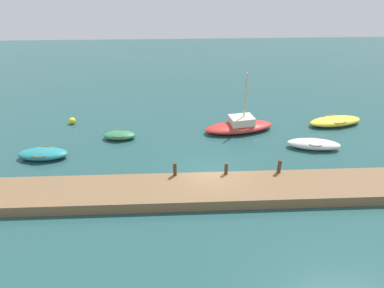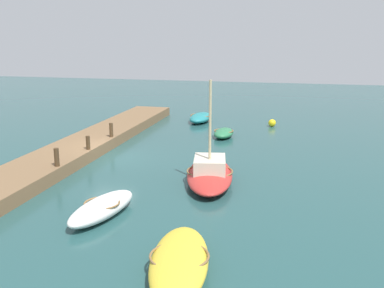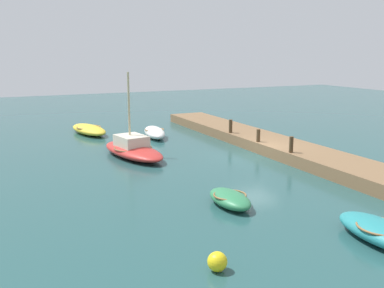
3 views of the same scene
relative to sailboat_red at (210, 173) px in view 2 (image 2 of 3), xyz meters
name	(u,v)px [view 2 (image 2 of 3)]	position (x,y,z in m)	size (l,w,h in m)	color
ground_plane	(110,158)	(-2.91, -6.24, -0.46)	(84.00, 84.00, 0.00)	#234C4C
dock_platform	(76,150)	(-2.91, -8.30, -0.14)	(27.80, 2.92, 0.64)	brown
sailboat_red	(210,173)	(0.00, 0.00, 0.00)	(5.88, 3.05, 4.77)	#B72D28
rowboat_white	(102,208)	(4.92, -3.13, -0.10)	(3.94, 1.94, 0.71)	white
dinghy_green	(224,133)	(-9.41, -0.93, -0.16)	(2.49, 1.33, 0.58)	#2D7A4C
motorboat_yellow	(179,261)	(8.17, 0.74, -0.12)	(4.80, 2.47, 0.65)	gold
rowboat_teal	(201,118)	(-14.30, -3.59, -0.11)	(3.44, 1.63, 0.68)	teal
mooring_post_west	(111,130)	(-5.16, -7.08, 0.61)	(0.22, 0.22, 0.86)	#47331E
mooring_post_mid_west	(88,143)	(-2.06, -7.08, 0.56)	(0.22, 0.22, 0.75)	#47331E
mooring_post_mid_east	(57,157)	(1.21, -7.08, 0.61)	(0.23, 0.23, 0.87)	#47331E
marker_buoy	(272,123)	(-13.75, 1.96, -0.18)	(0.55, 0.55, 0.55)	yellow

